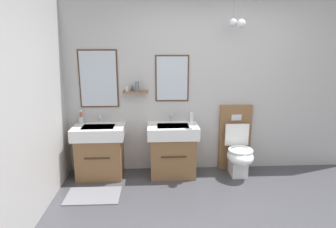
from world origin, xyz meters
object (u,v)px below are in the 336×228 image
vanity_sink_right (173,149)px  soap_dispenser (192,117)px  vanity_sink_left (100,150)px  toilet (237,149)px  toothbrush_cup (81,119)px

vanity_sink_right → soap_dispenser: size_ratio=4.26×
vanity_sink_left → soap_dispenser: bearing=7.5°
vanity_sink_left → vanity_sink_right: (1.05, 0.00, 0.00)m
toilet → toothbrush_cup: size_ratio=4.83×
vanity_sink_right → toothbrush_cup: toothbrush_cup is taller
vanity_sink_right → vanity_sink_left: bearing=180.0°
toilet → soap_dispenser: size_ratio=5.63×
soap_dispenser → vanity_sink_right: bearing=-148.5°
vanity_sink_left → toilet: size_ratio=0.76×
vanity_sink_right → toothbrush_cup: (-1.33, 0.17, 0.42)m
toilet → toothbrush_cup: toilet is taller
vanity_sink_right → soap_dispenser: 0.55m
vanity_sink_right → toothbrush_cup: bearing=172.8°
toothbrush_cup → soap_dispenser: (1.62, 0.01, 0.01)m
vanity_sink_left → toothbrush_cup: bearing=149.2°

